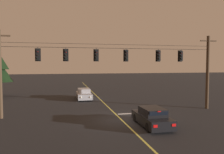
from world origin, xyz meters
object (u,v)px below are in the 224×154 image
object	(u,v)px
car_waiting_near_lane	(152,117)
traffic_light_centre	(96,55)
traffic_light_rightmost	(159,56)
traffic_light_leftmost	(38,55)
traffic_light_left_inner	(66,55)
car_oncoming_lead	(84,94)
traffic_light_far_right	(181,56)
tree_verge_near	(0,69)
traffic_light_right_inner	(126,55)

from	to	relation	value
car_waiting_near_lane	traffic_light_centre	bearing A→B (deg)	124.98
traffic_light_centre	traffic_light_rightmost	bearing A→B (deg)	0.00
traffic_light_rightmost	traffic_light_leftmost	bearing A→B (deg)	180.00
traffic_light_rightmost	traffic_light_left_inner	bearing A→B (deg)	180.00
traffic_light_centre	car_oncoming_lead	size ratio (longest dim) A/B	0.28
traffic_light_left_inner	traffic_light_centre	size ratio (longest dim) A/B	1.00
traffic_light_far_right	traffic_light_rightmost	bearing A→B (deg)	180.00
traffic_light_far_right	car_oncoming_lead	world-z (taller)	traffic_light_far_right
traffic_light_leftmost	tree_verge_near	world-z (taller)	tree_verge_near
traffic_light_leftmost	traffic_light_right_inner	distance (m)	7.93
traffic_light_rightmost	car_oncoming_lead	distance (m)	11.95
traffic_light_far_right	tree_verge_near	distance (m)	24.11
traffic_light_leftmost	car_oncoming_lead	xyz separation A→B (m)	(4.74, 8.88, -4.75)
traffic_light_left_inner	traffic_light_right_inner	size ratio (longest dim) A/B	1.00
traffic_light_left_inner	tree_verge_near	size ratio (longest dim) A/B	0.20
traffic_light_centre	traffic_light_far_right	distance (m)	8.46
traffic_light_rightmost	tree_verge_near	xyz separation A→B (m)	(-17.69, 13.29, -1.47)
traffic_light_rightmost	traffic_light_far_right	bearing A→B (deg)	0.00
traffic_light_left_inner	traffic_light_centre	world-z (taller)	same
traffic_light_centre	traffic_light_rightmost	world-z (taller)	same
traffic_light_right_inner	traffic_light_leftmost	bearing A→B (deg)	180.00
traffic_light_leftmost	traffic_light_centre	bearing A→B (deg)	0.00
traffic_light_leftmost	car_waiting_near_lane	size ratio (longest dim) A/B	0.28
traffic_light_left_inner	traffic_light_rightmost	bearing A→B (deg)	0.00
traffic_light_right_inner	car_waiting_near_lane	size ratio (longest dim) A/B	0.28
traffic_light_leftmost	traffic_light_far_right	bearing A→B (deg)	0.00
traffic_light_centre	car_waiting_near_lane	bearing A→B (deg)	-55.02
car_waiting_near_lane	tree_verge_near	world-z (taller)	tree_verge_near
traffic_light_leftmost	traffic_light_centre	world-z (taller)	same
traffic_light_left_inner	traffic_light_right_inner	bearing A→B (deg)	0.00
traffic_light_centre	traffic_light_rightmost	distance (m)	6.09
traffic_light_right_inner	traffic_light_far_right	distance (m)	5.62
traffic_light_right_inner	tree_verge_near	distance (m)	19.68
traffic_light_centre	traffic_light_far_right	world-z (taller)	same
traffic_light_far_right	tree_verge_near	xyz separation A→B (m)	(-20.06, 13.29, -1.47)
traffic_light_centre	traffic_light_right_inner	xyz separation A→B (m)	(2.84, 0.00, 0.00)
traffic_light_leftmost	traffic_light_centre	size ratio (longest dim) A/B	1.00
traffic_light_rightmost	car_waiting_near_lane	size ratio (longest dim) A/B	0.28
car_oncoming_lead	tree_verge_near	size ratio (longest dim) A/B	0.72
traffic_light_left_inner	traffic_light_leftmost	bearing A→B (deg)	180.00
traffic_light_rightmost	car_oncoming_lead	world-z (taller)	traffic_light_rightmost
traffic_light_left_inner	traffic_light_centre	distance (m)	2.73
traffic_light_left_inner	traffic_light_rightmost	xyz separation A→B (m)	(8.82, 0.00, 0.00)
car_waiting_near_lane	car_oncoming_lead	xyz separation A→B (m)	(-3.77, 13.76, -0.00)
traffic_light_centre	tree_verge_near	xyz separation A→B (m)	(-11.60, 13.29, -1.47)
traffic_light_rightmost	traffic_light_far_right	xyz separation A→B (m)	(2.37, 0.00, 0.00)
traffic_light_rightmost	car_waiting_near_lane	xyz separation A→B (m)	(-2.67, -4.88, -4.75)
traffic_light_right_inner	traffic_light_far_right	bearing A→B (deg)	0.00
car_waiting_near_lane	traffic_light_far_right	bearing A→B (deg)	44.08
traffic_light_far_right	traffic_light_right_inner	bearing A→B (deg)	180.00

